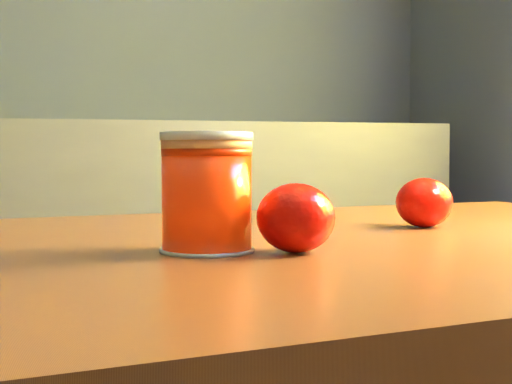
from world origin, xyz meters
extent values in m
cube|color=brown|center=(0.83, 0.00, 0.71)|extent=(1.08, 0.84, 0.04)
cylinder|color=red|center=(0.65, -0.08, 0.77)|extent=(0.07, 0.07, 0.09)
cylinder|color=#F7A465|center=(0.65, -0.08, 0.82)|extent=(0.08, 0.08, 0.01)
cylinder|color=silver|center=(0.65, -0.08, 0.83)|extent=(0.08, 0.08, 0.00)
ellipsoid|color=red|center=(0.72, -0.11, 0.76)|extent=(0.07, 0.07, 0.06)
ellipsoid|color=red|center=(0.92, 0.05, 0.76)|extent=(0.06, 0.06, 0.06)
camera|label=1|loc=(0.54, -0.67, 0.81)|focal=50.00mm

